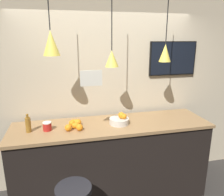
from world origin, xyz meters
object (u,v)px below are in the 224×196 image
(juice_bottle, at_px, (28,124))
(mounted_tv, at_px, (173,58))
(fruit_bowl, at_px, (120,120))
(spread_jar, at_px, (47,126))

(juice_bottle, xyz_separation_m, mounted_tv, (2.05, 0.43, 0.69))
(fruit_bowl, relative_size, juice_bottle, 1.12)
(juice_bottle, distance_m, spread_jar, 0.22)
(fruit_bowl, relative_size, spread_jar, 2.41)
(fruit_bowl, relative_size, mounted_tv, 0.35)
(fruit_bowl, bearing_deg, spread_jar, 179.79)
(juice_bottle, bearing_deg, mounted_tv, 11.91)
(spread_jar, bearing_deg, juice_bottle, -180.00)
(mounted_tv, bearing_deg, fruit_bowl, -154.86)
(fruit_bowl, bearing_deg, juice_bottle, 179.83)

